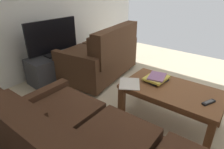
{
  "coord_description": "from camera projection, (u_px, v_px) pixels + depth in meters",
  "views": [
    {
      "loc": [
        -0.57,
        2.19,
        1.57
      ],
      "look_at": [
        0.61,
        0.66,
        0.63
      ],
      "focal_mm": 31.1,
      "sensor_mm": 36.0,
      "label": 1
    }
  ],
  "objects": [
    {
      "name": "coffee_table",
      "position": [
        171.0,
        94.0,
        2.25
      ],
      "size": [
        1.11,
        0.63,
        0.46
      ],
      "color": "brown",
      "rests_on": "ground"
    },
    {
      "name": "book_stack",
      "position": [
        156.0,
        78.0,
        2.38
      ],
      "size": [
        0.28,
        0.31,
        0.07
      ],
      "color": "black",
      "rests_on": "coffee_table"
    },
    {
      "name": "flat_tv",
      "position": [
        53.0,
        37.0,
        3.12
      ],
      "size": [
        0.22,
        0.9,
        0.58
      ],
      "color": "black",
      "rests_on": "tv_stand"
    },
    {
      "name": "ground_plane",
      "position": [
        179.0,
        113.0,
        2.56
      ],
      "size": [
        4.96,
        4.87,
        0.01
      ],
      "primitive_type": "cube",
      "color": "beige"
    },
    {
      "name": "tv_stand",
      "position": [
        57.0,
        67.0,
        3.35
      ],
      "size": [
        0.51,
        0.96,
        0.44
      ],
      "color": "#38383D",
      "rests_on": "ground"
    },
    {
      "name": "loveseat_near",
      "position": [
        102.0,
        56.0,
        3.37
      ],
      "size": [
        1.01,
        1.47,
        0.92
      ],
      "color": "black",
      "rests_on": "ground"
    },
    {
      "name": "loose_magazine",
      "position": [
        129.0,
        84.0,
        2.32
      ],
      "size": [
        0.36,
        0.38,
        0.01
      ],
      "primitive_type": "cube",
      "rotation": [
        0.0,
        0.0,
        3.7
      ],
      "color": "silver",
      "rests_on": "coffee_table"
    },
    {
      "name": "tv_remote",
      "position": [
        209.0,
        102.0,
        1.95
      ],
      "size": [
        0.11,
        0.16,
        0.02
      ],
      "color": "black",
      "rests_on": "coffee_table"
    }
  ]
}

